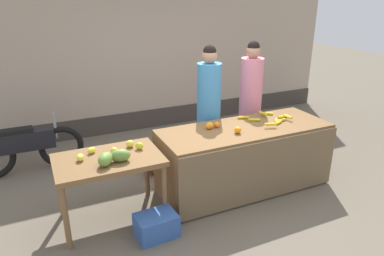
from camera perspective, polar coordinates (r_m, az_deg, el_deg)
The scene contains 12 objects.
ground_plane at distance 4.84m, azimuth 3.38°, elevation -10.40°, with size 24.00×24.00×0.00m, color #665B4C.
market_wall_back at distance 6.85m, azimuth -7.82°, elevation 11.59°, with size 8.06×0.23×2.90m.
fruit_stall_counter at distance 4.83m, azimuth 8.39°, elevation -4.77°, with size 2.28×0.87×0.87m.
side_table_wooden at distance 4.11m, azimuth -13.22°, elevation -5.87°, with size 1.17×0.76×0.80m.
banana_bunch_pile at distance 4.98m, azimuth 12.42°, elevation 1.50°, with size 0.69×0.54×0.07m.
orange_pile at distance 4.53m, azimuth 4.42°, elevation 0.19°, with size 0.34×0.37×0.09m.
mango_papaya_pile at distance 3.96m, azimuth -12.53°, elevation -4.29°, with size 0.78×0.56×0.14m.
vendor_woman_blue_shirt at distance 5.10m, azimuth 2.69°, elevation 2.94°, with size 0.34×0.34×1.86m.
vendor_woman_pink_shirt at distance 5.56m, azimuth 9.32°, elevation 4.21°, with size 0.34×0.34×1.86m.
parked_motorcycle at distance 5.72m, azimuth -25.01°, elevation -2.83°, with size 1.60×0.18×0.88m.
produce_crate at distance 4.05m, azimuth -5.74°, elevation -15.27°, with size 0.44×0.32×0.26m, color #3359A5.
produce_sack at distance 5.24m, azimuth -5.85°, elevation -4.95°, with size 0.36×0.30×0.48m, color maroon.
Camera 1 is at (-1.99, -3.62, 2.52)m, focal length 33.27 mm.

